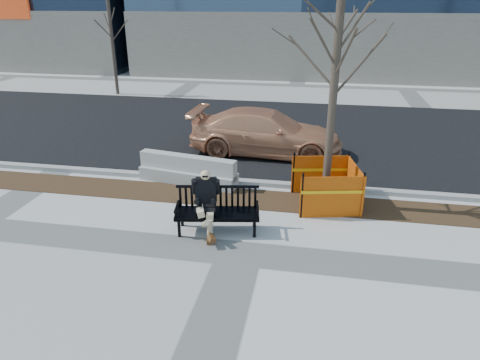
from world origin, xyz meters
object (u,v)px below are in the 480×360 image
object	(u,v)px
seated_man	(207,230)
jersey_barrier_left	(188,183)
sedan	(266,153)
bench	(218,231)
tree_fence	(324,204)

from	to	relation	value
seated_man	jersey_barrier_left	xyz separation A→B (m)	(-1.19, 2.53, 0.00)
sedan	bench	bearing A→B (deg)	178.17
bench	seated_man	size ratio (longest dim) A/B	1.35
seated_man	jersey_barrier_left	world-z (taller)	seated_man
seated_man	jersey_barrier_left	distance (m)	2.80
bench	seated_man	distance (m)	0.25
seated_man	sedan	size ratio (longest dim) A/B	0.28
tree_fence	jersey_barrier_left	xyz separation A→B (m)	(-3.79, 0.71, 0.00)
jersey_barrier_left	sedan	bearing A→B (deg)	67.93
sedan	jersey_barrier_left	size ratio (longest dim) A/B	1.76
tree_fence	sedan	xyz separation A→B (m)	(-1.96, 3.60, 0.00)
seated_man	sedan	xyz separation A→B (m)	(0.64, 5.43, 0.00)
tree_fence	sedan	distance (m)	4.10
seated_man	bench	bearing A→B (deg)	-11.53
bench	sedan	bearing A→B (deg)	76.15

